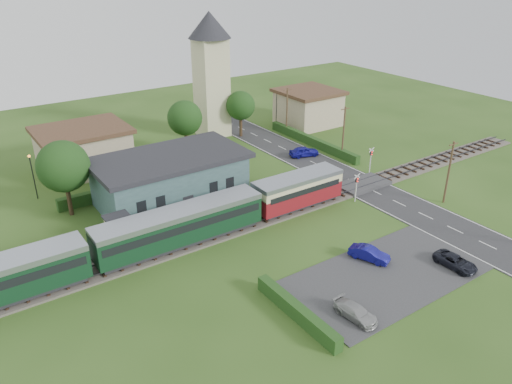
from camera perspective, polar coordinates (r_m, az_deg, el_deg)
ground at (r=51.79m, az=5.88°, el=-2.70°), size 120.00×120.00×0.00m
railway_track at (r=53.09m, az=4.51°, el=-1.76°), size 76.00×3.20×0.49m
road at (r=58.16m, az=13.47°, el=0.00°), size 6.00×70.00×0.05m
car_park at (r=43.68m, az=14.58°, el=-9.21°), size 17.00×9.00×0.08m
crossing_deck at (r=59.29m, az=12.09°, el=0.86°), size 6.20×3.40×0.45m
platform at (r=50.55m, az=-6.70°, el=-3.20°), size 30.00×3.00×0.45m
equipment_hut at (r=47.19m, az=-15.38°, el=-4.10°), size 2.30×2.30×2.55m
station_building at (r=54.19m, az=-9.74°, el=1.54°), size 16.00×9.00×5.30m
train at (r=44.73m, az=-12.29°, el=-4.83°), size 43.20×2.90×3.40m
church_tower at (r=73.03m, az=-5.19°, el=14.17°), size 6.00×6.00×17.60m
house_west at (r=65.02m, az=-19.10°, el=4.65°), size 10.80×8.80×5.50m
house_east at (r=79.94m, az=5.99°, el=9.64°), size 8.80×8.80×5.50m
hedge_carpark at (r=37.79m, az=4.71°, el=-13.44°), size 0.80×9.00×1.20m
hedge_roadside at (r=71.20m, az=6.45°, el=5.78°), size 0.80×18.00×1.20m
hedge_station at (r=58.81m, az=-11.49°, el=1.16°), size 22.00×0.80×1.30m
tree_a at (r=53.00m, az=-21.16°, el=2.73°), size 5.20×5.20×8.00m
tree_b at (r=66.82m, az=-8.14°, el=8.37°), size 4.60×4.60×7.34m
tree_c at (r=73.31m, az=-1.78°, el=9.83°), size 4.20×4.20×6.78m
utility_pole_b at (r=56.55m, az=21.17°, el=2.19°), size 1.40×0.22×7.00m
utility_pole_c at (r=66.08m, az=9.97°, el=6.78°), size 1.40×0.22×7.00m
utility_pole_d at (r=74.69m, az=3.55°, el=9.27°), size 1.40×0.22×7.00m
crossing_signal_near at (r=54.60m, az=11.42°, el=0.95°), size 0.84×0.28×3.28m
crossing_signal_far at (r=62.52m, az=13.00°, el=3.97°), size 0.84×0.28×3.28m
streetlamp_west at (r=59.03m, az=-24.17°, el=1.98°), size 0.30×0.30×5.15m
streetlamp_east at (r=79.72m, az=2.35°, el=9.89°), size 0.30×0.30×5.15m
car_on_road at (r=66.88m, az=5.51°, el=4.63°), size 4.21×2.59×1.34m
car_park_blue at (r=45.06m, az=12.81°, el=-6.89°), size 2.50×3.77×1.17m
car_park_silver at (r=38.31m, az=11.32°, el=-13.31°), size 1.84×3.74×1.05m
car_park_dark at (r=46.28m, az=21.84°, el=-7.40°), size 1.80×3.79×1.04m
pedestrian_near at (r=53.80m, az=0.14°, el=0.12°), size 0.67×0.48×1.71m
pedestrian_far at (r=47.80m, az=-13.54°, el=-4.21°), size 0.65×0.80×1.54m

